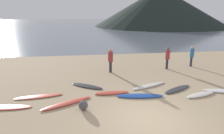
{
  "coord_description": "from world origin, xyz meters",
  "views": [
    {
      "loc": [
        -2.53,
        -7.11,
        4.34
      ],
      "look_at": [
        -0.64,
        6.06,
        0.6
      ],
      "focal_mm": 31.82,
      "sensor_mm": 36.0,
      "label": 1
    }
  ],
  "objects_px": {
    "surfboard_5": "(140,96)",
    "surfboard_6": "(149,86)",
    "surfboard_4": "(112,93)",
    "person_1": "(192,55)",
    "surfboard_8": "(200,95)",
    "surfboard_7": "(177,89)",
    "person_0": "(167,56)",
    "beach_rock_near": "(83,105)",
    "surfboard_9": "(222,91)",
    "surfboard_3": "(87,86)",
    "surfboard_2": "(67,103)",
    "surfboard_1": "(39,97)",
    "person_2": "(110,58)",
    "surfboard_0": "(3,108)"
  },
  "relations": [
    {
      "from": "surfboard_8",
      "to": "beach_rock_near",
      "type": "xyz_separation_m",
      "value": [
        -6.21,
        -0.73,
        0.17
      ]
    },
    {
      "from": "surfboard_9",
      "to": "beach_rock_near",
      "type": "xyz_separation_m",
      "value": [
        -7.73,
        -1.03,
        0.18
      ]
    },
    {
      "from": "surfboard_1",
      "to": "surfboard_3",
      "type": "relative_size",
      "value": 1.15
    },
    {
      "from": "surfboard_2",
      "to": "surfboard_6",
      "type": "relative_size",
      "value": 1.05
    },
    {
      "from": "surfboard_5",
      "to": "surfboard_2",
      "type": "bearing_deg",
      "value": -167.2
    },
    {
      "from": "surfboard_1",
      "to": "surfboard_2",
      "type": "bearing_deg",
      "value": -41.61
    },
    {
      "from": "surfboard_0",
      "to": "surfboard_8",
      "type": "distance_m",
      "value": 9.93
    },
    {
      "from": "surfboard_1",
      "to": "beach_rock_near",
      "type": "bearing_deg",
      "value": -43.92
    },
    {
      "from": "surfboard_3",
      "to": "surfboard_6",
      "type": "bearing_deg",
      "value": 27.22
    },
    {
      "from": "surfboard_5",
      "to": "surfboard_9",
      "type": "xyz_separation_m",
      "value": [
        4.79,
        0.01,
        -0.01
      ]
    },
    {
      "from": "surfboard_3",
      "to": "person_1",
      "type": "height_order",
      "value": "person_1"
    },
    {
      "from": "surfboard_2",
      "to": "person_2",
      "type": "distance_m",
      "value": 5.71
    },
    {
      "from": "surfboard_4",
      "to": "person_2",
      "type": "relative_size",
      "value": 1.08
    },
    {
      "from": "surfboard_6",
      "to": "person_1",
      "type": "bearing_deg",
      "value": 15.7
    },
    {
      "from": "surfboard_0",
      "to": "surfboard_4",
      "type": "distance_m",
      "value": 5.35
    },
    {
      "from": "person_1",
      "to": "beach_rock_near",
      "type": "height_order",
      "value": "person_1"
    },
    {
      "from": "surfboard_1",
      "to": "surfboard_3",
      "type": "bearing_deg",
      "value": 17.16
    },
    {
      "from": "surfboard_5",
      "to": "surfboard_6",
      "type": "height_order",
      "value": "surfboard_5"
    },
    {
      "from": "surfboard_5",
      "to": "person_1",
      "type": "relative_size",
      "value": 1.5
    },
    {
      "from": "person_2",
      "to": "surfboard_2",
      "type": "bearing_deg",
      "value": -120.71
    },
    {
      "from": "surfboard_4",
      "to": "person_1",
      "type": "height_order",
      "value": "person_1"
    },
    {
      "from": "person_1",
      "to": "surfboard_4",
      "type": "bearing_deg",
      "value": -118.73
    },
    {
      "from": "person_0",
      "to": "beach_rock_near",
      "type": "bearing_deg",
      "value": 9.78
    },
    {
      "from": "person_0",
      "to": "beach_rock_near",
      "type": "xyz_separation_m",
      "value": [
        -6.48,
        -5.83,
        -0.78
      ]
    },
    {
      "from": "surfboard_4",
      "to": "surfboard_9",
      "type": "distance_m",
      "value": 6.22
    },
    {
      "from": "surfboard_2",
      "to": "beach_rock_near",
      "type": "height_order",
      "value": "beach_rock_near"
    },
    {
      "from": "surfboard_8",
      "to": "surfboard_7",
      "type": "bearing_deg",
      "value": 116.55
    },
    {
      "from": "surfboard_9",
      "to": "surfboard_0",
      "type": "bearing_deg",
      "value": -162.75
    },
    {
      "from": "surfboard_8",
      "to": "person_0",
      "type": "height_order",
      "value": "person_0"
    },
    {
      "from": "surfboard_5",
      "to": "person_0",
      "type": "relative_size",
      "value": 1.48
    },
    {
      "from": "surfboard_1",
      "to": "surfboard_3",
      "type": "height_order",
      "value": "surfboard_3"
    },
    {
      "from": "person_0",
      "to": "person_2",
      "type": "xyz_separation_m",
      "value": [
        -4.47,
        -0.28,
        0.06
      ]
    },
    {
      "from": "surfboard_3",
      "to": "surfboard_6",
      "type": "distance_m",
      "value": 3.71
    },
    {
      "from": "surfboard_2",
      "to": "surfboard_5",
      "type": "height_order",
      "value": "surfboard_5"
    },
    {
      "from": "surfboard_4",
      "to": "surfboard_6",
      "type": "xyz_separation_m",
      "value": [
        2.35,
        0.76,
        -0.01
      ]
    },
    {
      "from": "surfboard_1",
      "to": "person_2",
      "type": "xyz_separation_m",
      "value": [
        4.33,
        3.83,
        1.02
      ]
    },
    {
      "from": "surfboard_1",
      "to": "surfboard_0",
      "type": "bearing_deg",
      "value": -150.47
    },
    {
      "from": "person_0",
      "to": "surfboard_4",
      "type": "bearing_deg",
      "value": 8.14
    },
    {
      "from": "surfboard_4",
      "to": "surfboard_7",
      "type": "bearing_deg",
      "value": -0.54
    },
    {
      "from": "surfboard_3",
      "to": "person_0",
      "type": "relative_size",
      "value": 1.27
    },
    {
      "from": "surfboard_3",
      "to": "surfboard_5",
      "type": "distance_m",
      "value": 3.3
    },
    {
      "from": "surfboard_0",
      "to": "surfboard_6",
      "type": "bearing_deg",
      "value": 16.76
    },
    {
      "from": "surfboard_3",
      "to": "beach_rock_near",
      "type": "relative_size",
      "value": 4.96
    },
    {
      "from": "surfboard_3",
      "to": "beach_rock_near",
      "type": "xyz_separation_m",
      "value": [
        -0.22,
        -2.88,
        0.17
      ]
    },
    {
      "from": "surfboard_4",
      "to": "surfboard_9",
      "type": "bearing_deg",
      "value": -6.33
    },
    {
      "from": "surfboard_3",
      "to": "person_2",
      "type": "distance_m",
      "value": 3.37
    },
    {
      "from": "person_0",
      "to": "beach_rock_near",
      "type": "height_order",
      "value": "person_0"
    },
    {
      "from": "surfboard_5",
      "to": "person_1",
      "type": "bearing_deg",
      "value": 49.78
    },
    {
      "from": "surfboard_3",
      "to": "surfboard_4",
      "type": "xyz_separation_m",
      "value": [
        1.32,
        -1.24,
        0.0
      ]
    },
    {
      "from": "surfboard_9",
      "to": "person_2",
      "type": "bearing_deg",
      "value": 157.18
    }
  ]
}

